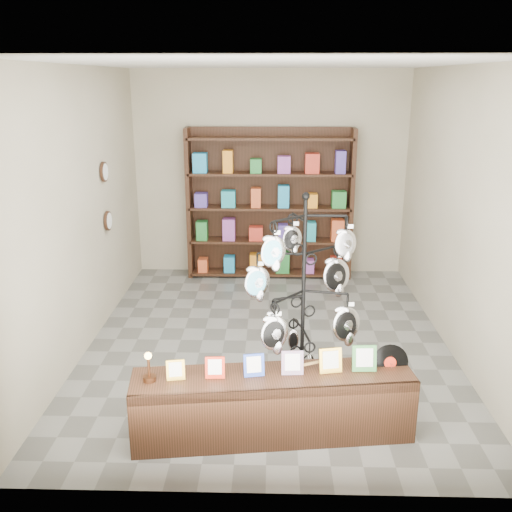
{
  "coord_description": "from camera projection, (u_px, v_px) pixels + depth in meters",
  "views": [
    {
      "loc": [
        0.02,
        -5.91,
        2.86
      ],
      "look_at": [
        -0.11,
        -1.0,
        1.33
      ],
      "focal_mm": 40.0,
      "sensor_mm": 36.0,
      "label": 1
    }
  ],
  "objects": [
    {
      "name": "wall_clocks",
      "position": [
        106.0,
        197.0,
        6.87
      ],
      "size": [
        0.03,
        0.24,
        0.84
      ],
      "color": "black",
      "rests_on": "ground"
    },
    {
      "name": "ground",
      "position": [
        268.0,
        341.0,
        6.5
      ],
      "size": [
        5.0,
        5.0,
        0.0
      ],
      "primitive_type": "plane",
      "color": "slate",
      "rests_on": "ground"
    },
    {
      "name": "back_shelving",
      "position": [
        270.0,
        209.0,
        8.38
      ],
      "size": [
        2.42,
        0.36,
        2.2
      ],
      "color": "black",
      "rests_on": "ground"
    },
    {
      "name": "room_envelope",
      "position": [
        269.0,
        180.0,
        5.95
      ],
      "size": [
        5.0,
        5.0,
        5.0
      ],
      "color": "#B7AD94",
      "rests_on": "ground"
    },
    {
      "name": "display_tree",
      "position": [
        303.0,
        291.0,
        4.79
      ],
      "size": [
        1.06,
        1.06,
        2.0
      ],
      "rotation": [
        0.0,
        0.0,
        0.34
      ],
      "color": "black",
      "rests_on": "ground"
    },
    {
      "name": "front_shelf",
      "position": [
        273.0,
        405.0,
        4.71
      ],
      "size": [
        2.34,
        0.75,
        0.81
      ],
      "rotation": [
        0.0,
        0.0,
        0.12
      ],
      "color": "black",
      "rests_on": "ground"
    }
  ]
}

